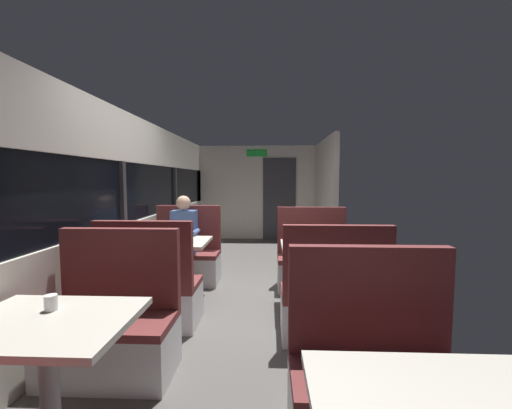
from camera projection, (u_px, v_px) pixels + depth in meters
name	position (u px, v px, depth m)	size (l,w,h in m)	color
ground_plane	(244.00, 305.00, 3.82)	(3.30, 9.20, 0.02)	#514F4C
carriage_window_panel_left	(122.00, 211.00, 3.79)	(0.09, 8.48, 2.30)	beige
carriage_end_bulkhead	(259.00, 193.00, 7.90)	(2.90, 0.11, 2.30)	beige
carriage_aisle_panel_right	(324.00, 195.00, 6.65)	(0.08, 2.40, 2.30)	beige
dining_table_near_window	(47.00, 338.00, 1.72)	(0.90, 0.70, 0.74)	#9E9EA3
bench_near_window_facing_entry	(112.00, 332.00, 2.44)	(0.95, 0.50, 1.10)	silver
dining_table_mid_window	(171.00, 249.00, 3.90)	(0.90, 0.70, 0.74)	#9E9EA3
bench_mid_window_facing_end	(151.00, 294.00, 3.23)	(0.95, 0.50, 1.10)	silver
bench_mid_window_facing_entry	(186.00, 259.00, 4.63)	(0.95, 0.50, 1.10)	silver
bench_front_aisle_facing_entry	(376.00, 389.00, 1.77)	(0.95, 0.50, 1.10)	silver
dining_table_rear_aisle	(321.00, 254.00, 3.63)	(0.90, 0.70, 0.74)	#9E9EA3
bench_rear_aisle_facing_end	(333.00, 305.00, 2.96)	(0.95, 0.50, 1.10)	silver
bench_rear_aisle_facing_entry	(312.00, 264.00, 4.35)	(0.95, 0.50, 1.10)	silver
seated_passenger	(185.00, 246.00, 4.54)	(0.47, 0.55, 1.26)	#26262D
coffee_cup_primary	(51.00, 303.00, 1.83)	(0.07, 0.07, 0.09)	white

